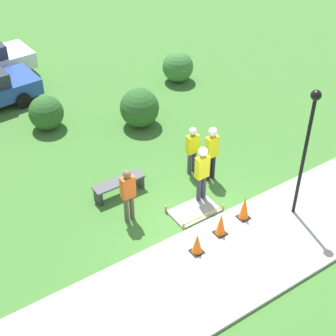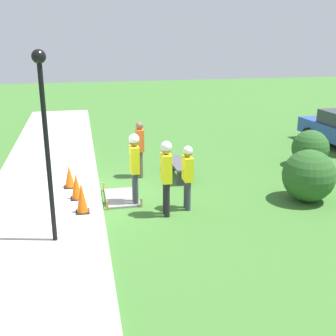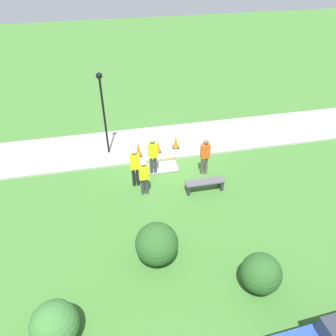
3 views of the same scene
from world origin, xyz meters
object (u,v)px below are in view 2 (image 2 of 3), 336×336
traffic_cone_near_patch (69,177)px  lamppost_near (45,122)px  traffic_cone_sidewalk_edge (82,198)px  worker_trainee (188,172)px  park_bench (178,167)px  bystander_in_orange_shirt (140,146)px  worker_assistant (135,162)px  worker_supervisor (166,171)px  traffic_cone_far_patch (76,186)px

traffic_cone_near_patch → lamppost_near: bearing=-4.8°
traffic_cone_sidewalk_edge → worker_trainee: (0.11, 2.70, 0.53)m
park_bench → worker_trainee: bearing=-7.8°
traffic_cone_sidewalk_edge → park_bench: traffic_cone_sidewalk_edge is taller
bystander_in_orange_shirt → worker_assistant: bearing=-11.6°
traffic_cone_sidewalk_edge → worker_supervisor: worker_supervisor is taller
worker_supervisor → worker_trainee: size_ratio=1.13×
traffic_cone_sidewalk_edge → bystander_in_orange_shirt: bearing=145.5°
park_bench → lamppost_near: bearing=-43.9°
traffic_cone_near_patch → bystander_in_orange_shirt: size_ratio=0.37×
traffic_cone_near_patch → bystander_in_orange_shirt: (-0.80, 2.21, 0.60)m
lamppost_near → traffic_cone_sidewalk_edge: bearing=156.3°
traffic_cone_near_patch → traffic_cone_far_patch: bearing=11.7°
traffic_cone_far_patch → park_bench: size_ratio=0.44×
worker_assistant → lamppost_near: size_ratio=0.48×
traffic_cone_near_patch → lamppost_near: size_ratio=0.16×
traffic_cone_far_patch → bystander_in_orange_shirt: size_ratio=0.40×
traffic_cone_near_patch → worker_supervisor: bearing=46.2°
park_bench → worker_assistant: (1.92, -1.63, 0.84)m
worker_assistant → worker_trainee: worker_assistant is taller
traffic_cone_sidewalk_edge → bystander_in_orange_shirt: 3.35m
park_bench → worker_assistant: size_ratio=0.85×
traffic_cone_near_patch → worker_trainee: 3.70m
traffic_cone_far_patch → park_bench: bearing=114.3°
park_bench → traffic_cone_far_patch: bearing=-65.7°
worker_supervisor → lamppost_near: lamppost_near is taller
traffic_cone_far_patch → worker_supervisor: (1.36, 2.22, 0.73)m
traffic_cone_sidewalk_edge → worker_trainee: 2.75m
traffic_cone_near_patch → traffic_cone_far_patch: 0.98m
bystander_in_orange_shirt → traffic_cone_far_patch: bearing=-48.7°
worker_trainee → lamppost_near: 3.95m
traffic_cone_sidewalk_edge → worker_assistant: size_ratio=0.40×
worker_trainee → traffic_cone_sidewalk_edge: bearing=-92.2°
traffic_cone_sidewalk_edge → park_bench: bearing=128.3°
traffic_cone_sidewalk_edge → lamppost_near: (1.40, -0.61, 2.24)m
worker_assistant → bystander_in_orange_shirt: 2.29m
traffic_cone_near_patch → traffic_cone_far_patch: (0.96, 0.20, 0.03)m
worker_assistant → worker_trainee: 1.43m
traffic_cone_far_patch → worker_assistant: (0.48, 1.54, 0.73)m
traffic_cone_sidewalk_edge → lamppost_near: bearing=-23.7°
bystander_in_orange_shirt → lamppost_near: lamppost_near is taller
traffic_cone_far_patch → worker_supervisor: worker_supervisor is taller
bystander_in_orange_shirt → lamppost_near: size_ratio=0.45×
worker_supervisor → bystander_in_orange_shirt: worker_supervisor is taller
traffic_cone_far_patch → worker_assistant: 1.78m
worker_trainee → bystander_in_orange_shirt: (-2.83, -0.83, 0.01)m
worker_supervisor → worker_assistant: size_ratio=1.00×
traffic_cone_far_patch → traffic_cone_sidewalk_edge: 0.97m
traffic_cone_sidewalk_edge → lamppost_near: lamppost_near is taller
traffic_cone_sidewalk_edge → bystander_in_orange_shirt: bystander_in_orange_shirt is taller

